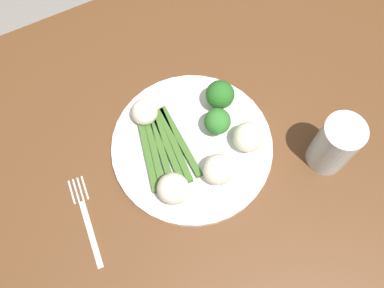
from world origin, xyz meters
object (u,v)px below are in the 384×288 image
Objects in this scene: asparagus_bundle at (164,148)px; cauliflower_back_right at (218,170)px; dining_table at (228,170)px; fork at (87,220)px; cauliflower_front_left at (144,112)px; water_glass at (335,145)px; cauliflower_near_fork at (173,189)px; broccoli_right at (217,122)px; plate at (192,147)px; cauliflower_near_center at (248,137)px; broccoli_front at (220,95)px.

cauliflower_back_right is (0.06, -0.09, 0.02)m from asparagus_bundle.
fork is (-0.29, -0.00, 0.13)m from dining_table.
fork is (-0.17, -0.13, -0.04)m from cauliflower_front_left.
asparagus_bundle is 0.29m from water_glass.
cauliflower_near_fork is at bearing -167.12° from dining_table.
broccoli_right is at bearing -74.63° from fork.
asparagus_bundle is 0.18m from fork.
dining_table is 20.90× the size of cauliflower_back_right.
cauliflower_back_right is (0.01, -0.07, 0.03)m from plate.
dining_table is 0.32m from fork.
cauliflower_near_fork is 0.45× the size of water_glass.
cauliflower_near_fork is at bearing -7.40° from asparagus_bundle.
broccoli_right reaches higher than cauliflower_back_right.
dining_table is at bearing 33.33° from cauliflower_back_right.
plate is 0.08m from cauliflower_back_right.
dining_table is at bearing -45.67° from cauliflower_front_left.
cauliflower_back_right is 0.33× the size of fork.
water_glass is at bearing -95.53° from fork.
water_glass is (0.43, -0.09, 0.06)m from fork.
cauliflower_near_center is at bearing -53.87° from broccoli_right.
cauliflower_back_right is at bearing -119.22° from broccoli_front.
cauliflower_back_right is 0.08m from cauliflower_near_center.
plate is 2.41× the size of water_glass.
dining_table is 0.19m from asparagus_bundle.
cauliflower_near_center is 0.31m from fork.
asparagus_bundle is at bearing -66.86° from fork.
plate is 0.11m from broccoli_front.
broccoli_right reaches higher than plate.
cauliflower_front_left reaches higher than asparagus_bundle.
asparagus_bundle is 2.71× the size of broccoli_right.
cauliflower_back_right and cauliflower_near_center have the same top height.
broccoli_right is (-0.03, -0.04, -0.00)m from broccoli_front.
cauliflower_back_right is 1.12× the size of cauliflower_front_left.
broccoli_right reaches higher than asparagus_bundle.
broccoli_front reaches higher than cauliflower_near_fork.
broccoli_right reaches higher than cauliflower_near_center.
water_glass is at bearing -40.69° from broccoli_right.
broccoli_right is (0.10, -0.01, 0.03)m from asparagus_bundle.
plate is 4.56× the size of broccoli_front.
cauliflower_back_right is 0.99× the size of cauliflower_near_fork.
cauliflower_near_fork is at bearing 177.45° from cauliflower_back_right.
dining_table is at bearing -27.41° from plate.
cauliflower_near_center is at bearing -42.18° from cauliflower_front_left.
cauliflower_front_left is at bearing 120.76° from plate.
cauliflower_near_fork is (-0.08, 0.00, 0.00)m from cauliflower_back_right.
cauliflower_front_left is at bearing 140.80° from water_glass.
plate is at bearing -74.27° from fork.
cauliflower_back_right is 0.08m from cauliflower_near_fork.
cauliflower_near_fork and cauliflower_near_center have the same top height.
water_glass is (0.12, -0.08, 0.02)m from cauliflower_near_center.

